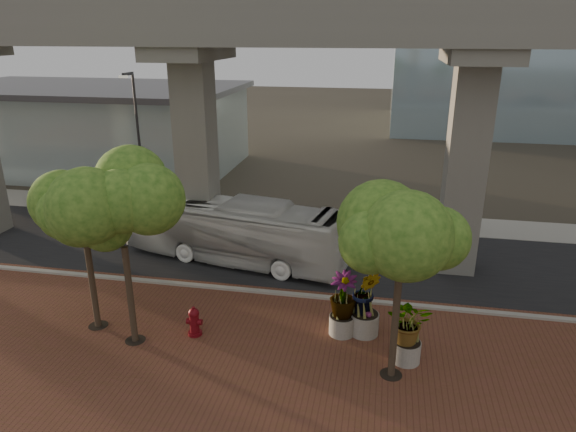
# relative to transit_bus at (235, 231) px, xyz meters

# --- Properties ---
(ground) EXTENTS (160.00, 160.00, 0.00)m
(ground) POSITION_rel_transit_bus_xyz_m (3.96, -0.95, -1.47)
(ground) COLOR #3B352B
(ground) RESTS_ON ground
(brick_plaza) EXTENTS (70.00, 13.00, 0.06)m
(brick_plaza) POSITION_rel_transit_bus_xyz_m (3.96, -8.95, -1.44)
(brick_plaza) COLOR brown
(brick_plaza) RESTS_ON ground
(asphalt_road) EXTENTS (90.00, 8.00, 0.04)m
(asphalt_road) POSITION_rel_transit_bus_xyz_m (3.96, 1.05, -1.45)
(asphalt_road) COLOR black
(asphalt_road) RESTS_ON ground
(curb_strip) EXTENTS (70.00, 0.25, 0.16)m
(curb_strip) POSITION_rel_transit_bus_xyz_m (3.96, -2.95, -1.39)
(curb_strip) COLOR #A19F95
(curb_strip) RESTS_ON ground
(far_sidewalk) EXTENTS (90.00, 3.00, 0.06)m
(far_sidewalk) POSITION_rel_transit_bus_xyz_m (3.96, 6.55, -1.44)
(far_sidewalk) COLOR #A19F95
(far_sidewalk) RESTS_ON ground
(transit_viaduct) EXTENTS (72.00, 5.60, 12.40)m
(transit_viaduct) POSITION_rel_transit_bus_xyz_m (3.96, 1.05, 5.82)
(transit_viaduct) COLOR gray
(transit_viaduct) RESTS_ON ground
(station_pavilion) EXTENTS (23.00, 13.00, 6.30)m
(station_pavilion) POSITION_rel_transit_bus_xyz_m (-16.04, 15.05, 1.75)
(station_pavilion) COLOR #AABFC2
(station_pavilion) RESTS_ON ground
(transit_bus) EXTENTS (10.84, 4.50, 2.94)m
(transit_bus) POSITION_rel_transit_bus_xyz_m (0.00, 0.00, 0.00)
(transit_bus) COLOR silver
(transit_bus) RESTS_ON ground
(fire_hydrant) EXTENTS (0.55, 0.49, 1.10)m
(fire_hydrant) POSITION_rel_transit_bus_xyz_m (0.38, -6.40, -0.88)
(fire_hydrant) COLOR maroon
(fire_hydrant) RESTS_ON ground
(planter_front) EXTENTS (2.04, 2.04, 2.24)m
(planter_front) POSITION_rel_transit_bus_xyz_m (7.67, -6.57, -0.05)
(planter_front) COLOR #A8A198
(planter_front) RESTS_ON ground
(planter_right) EXTENTS (2.21, 2.21, 2.36)m
(planter_right) POSITION_rel_transit_bus_xyz_m (5.46, -5.36, 0.02)
(planter_right) COLOR gray
(planter_right) RESTS_ON ground
(planter_left) EXTENTS (2.25, 2.25, 2.48)m
(planter_left) POSITION_rel_transit_bus_xyz_m (6.24, -5.19, 0.09)
(planter_left) COLOR #AEA69D
(planter_left) RESTS_ON ground
(street_tree_far_west) EXTENTS (3.54, 3.54, 5.76)m
(street_tree_far_west) POSITION_rel_transit_bus_xyz_m (-3.30, -6.52, 2.72)
(street_tree_far_west) COLOR #4F3B2D
(street_tree_far_west) RESTS_ON ground
(street_tree_near_west) EXTENTS (3.81, 3.81, 6.39)m
(street_tree_near_west) POSITION_rel_transit_bus_xyz_m (-1.54, -7.14, 3.22)
(street_tree_near_west) COLOR #4F3B2D
(street_tree_near_west) RESTS_ON ground
(street_tree_near_east) EXTENTS (3.99, 3.99, 6.38)m
(street_tree_near_east) POSITION_rel_transit_bus_xyz_m (7.20, -7.39, 3.13)
(street_tree_near_east) COLOR #4F3B2D
(street_tree_near_east) RESTS_ON ground
(streetlamp_west) EXTENTS (0.40, 1.18, 8.13)m
(streetlamp_west) POSITION_rel_transit_bus_xyz_m (-6.75, 4.60, 3.28)
(streetlamp_west) COLOR #2D2D32
(streetlamp_west) RESTS_ON ground
(streetlamp_east) EXTENTS (0.44, 1.28, 8.80)m
(streetlamp_east) POSITION_rel_transit_bus_xyz_m (11.75, 6.43, 3.66)
(streetlamp_east) COLOR #313137
(streetlamp_east) RESTS_ON ground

